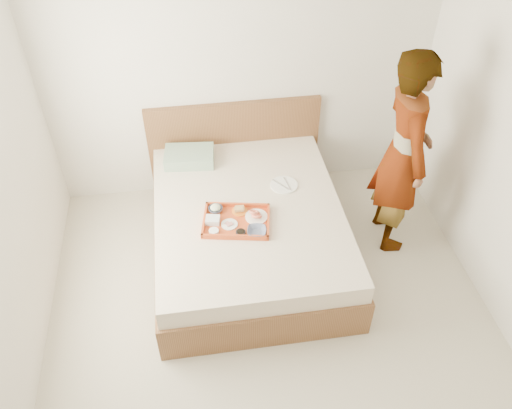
{
  "coord_description": "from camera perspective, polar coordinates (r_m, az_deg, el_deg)",
  "views": [
    {
      "loc": [
        -0.49,
        -2.18,
        3.47
      ],
      "look_at": [
        -0.03,
        0.9,
        0.65
      ],
      "focal_mm": 36.74,
      "sensor_mm": 36.0,
      "label": 1
    }
  ],
  "objects": [
    {
      "name": "cheese_round",
      "position": [
        4.13,
        -4.62,
        -2.94
      ],
      "size": [
        0.09,
        0.09,
        0.03
      ],
      "primitive_type": "cylinder",
      "rotation": [
        0.0,
        0.0,
        -0.19
      ],
      "color": "white",
      "rests_on": "tray"
    },
    {
      "name": "salad_bowl",
      "position": [
        4.3,
        -4.43,
        -0.52
      ],
      "size": [
        0.14,
        0.14,
        0.04
      ],
      "primitive_type": "imported",
      "rotation": [
        0.0,
        0.0,
        -0.19
      ],
      "color": "#1C2C4B",
      "rests_on": "tray"
    },
    {
      "name": "sauce_dish",
      "position": [
        4.1,
        -1.68,
        -3.11
      ],
      "size": [
        0.09,
        0.09,
        0.03
      ],
      "primitive_type": "cylinder",
      "rotation": [
        0.0,
        0.0,
        -0.19
      ],
      "color": "black",
      "rests_on": "tray"
    },
    {
      "name": "dinner_plate",
      "position": [
        4.57,
        3.06,
        2.15
      ],
      "size": [
        0.3,
        0.3,
        0.01
      ],
      "primitive_type": "cylinder",
      "rotation": [
        0.0,
        0.0,
        0.33
      ],
      "color": "white",
      "rests_on": "bed"
    },
    {
      "name": "plastic_tub",
      "position": [
        4.2,
        -4.74,
        -1.71
      ],
      "size": [
        0.13,
        0.11,
        0.05
      ],
      "primitive_type": "cube",
      "rotation": [
        0.0,
        0.0,
        -0.19
      ],
      "color": "silver",
      "rests_on": "tray"
    },
    {
      "name": "ground",
      "position": [
        4.13,
        2.32,
        -15.11
      ],
      "size": [
        3.5,
        4.0,
        0.01
      ],
      "primitive_type": "cube",
      "color": "#BBB19E",
      "rests_on": "ground"
    },
    {
      "name": "headboard",
      "position": [
        5.14,
        -2.36,
        6.43
      ],
      "size": [
        1.65,
        0.06,
        0.95
      ],
      "primitive_type": "cube",
      "color": "brown",
      "rests_on": "ground"
    },
    {
      "name": "navy_bowl_big",
      "position": [
        4.11,
        0.09,
        -2.92
      ],
      "size": [
        0.18,
        0.18,
        0.04
      ],
      "primitive_type": "imported",
      "rotation": [
        0.0,
        0.0,
        -0.19
      ],
      "color": "#1C2C4B",
      "rests_on": "tray"
    },
    {
      "name": "ceiling",
      "position": [
        2.4,
        4.12,
        20.77
      ],
      "size": [
        3.5,
        4.0,
        0.01
      ],
      "primitive_type": "cube",
      "color": "white",
      "rests_on": "ground"
    },
    {
      "name": "person",
      "position": [
        4.45,
        15.72,
        5.29
      ],
      "size": [
        0.47,
        0.69,
        1.83
      ],
      "primitive_type": "imported",
      "rotation": [
        0.0,
        0.0,
        1.53
      ],
      "color": "beige",
      "rests_on": "ground"
    },
    {
      "name": "prawn_plate",
      "position": [
        4.24,
        0.04,
        -1.34
      ],
      "size": [
        0.21,
        0.21,
        0.01
      ],
      "primitive_type": "cylinder",
      "rotation": [
        0.0,
        0.0,
        -0.19
      ],
      "color": "white",
      "rests_on": "tray"
    },
    {
      "name": "wall_back",
      "position": [
        4.74,
        -1.74,
        14.85
      ],
      "size": [
        3.5,
        0.01,
        2.6
      ],
      "primitive_type": "cube",
      "color": "silver",
      "rests_on": "ground"
    },
    {
      "name": "tray",
      "position": [
        4.21,
        -2.16,
        -1.78
      ],
      "size": [
        0.59,
        0.48,
        0.05
      ],
      "primitive_type": "cube",
      "rotation": [
        0.0,
        0.0,
        -0.19
      ],
      "color": "red",
      "rests_on": "bed"
    },
    {
      "name": "meat_plate",
      "position": [
        4.19,
        -2.91,
        -2.18
      ],
      "size": [
        0.15,
        0.15,
        0.01
      ],
      "primitive_type": "cylinder",
      "rotation": [
        0.0,
        0.0,
        -0.19
      ],
      "color": "white",
      "rests_on": "tray"
    },
    {
      "name": "bread_plate",
      "position": [
        4.3,
        -1.79,
        -0.72
      ],
      "size": [
        0.15,
        0.15,
        0.01
      ],
      "primitive_type": "cylinder",
      "rotation": [
        0.0,
        0.0,
        -0.19
      ],
      "color": "orange",
      "rests_on": "tray"
    },
    {
      "name": "pillow",
      "position": [
        4.85,
        -7.28,
        5.19
      ],
      "size": [
        0.47,
        0.34,
        0.11
      ],
      "primitive_type": "cube",
      "rotation": [
        0.0,
        0.0,
        -0.1
      ],
      "color": "#86A987",
      "rests_on": "bed"
    },
    {
      "name": "bed",
      "position": [
        4.54,
        -0.82,
        -2.83
      ],
      "size": [
        1.65,
        2.0,
        0.53
      ],
      "primitive_type": "cube",
      "color": "brown",
      "rests_on": "ground"
    }
  ]
}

